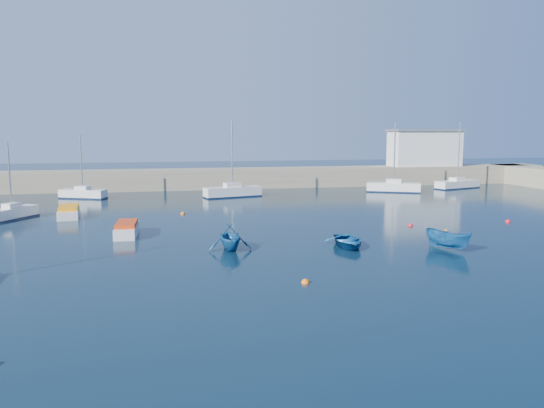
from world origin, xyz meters
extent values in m
plane|color=black|center=(0.00, 0.00, 0.00)|extent=(220.00, 220.00, 0.00)
cube|color=gray|center=(0.00, 46.00, 1.30)|extent=(96.00, 4.50, 2.60)
cube|color=silver|center=(30.00, 46.00, 5.10)|extent=(10.00, 4.00, 5.00)
cube|color=silver|center=(-20.37, 24.14, 0.50)|extent=(3.65, 4.97, 1.01)
cylinder|color=#B7BABC|center=(-20.37, 24.14, 3.85)|extent=(0.15, 0.15, 5.68)
cube|color=silver|center=(-16.39, 38.02, 0.51)|extent=(5.51, 3.56, 1.02)
cylinder|color=#B7BABC|center=(-16.39, 38.02, 4.11)|extent=(0.15, 0.15, 6.17)
cube|color=silver|center=(0.55, 35.95, 0.59)|extent=(6.93, 3.50, 1.17)
cylinder|color=#B7BABC|center=(0.55, 35.95, 5.01)|extent=(0.17, 0.17, 7.68)
cube|color=silver|center=(21.12, 36.83, 0.58)|extent=(6.74, 4.50, 1.17)
cylinder|color=#B7BABC|center=(21.12, 36.83, 4.96)|extent=(0.17, 0.17, 7.58)
cube|color=silver|center=(31.34, 39.04, 0.53)|extent=(6.97, 3.92, 1.05)
cylinder|color=#B7BABC|center=(31.34, 39.04, 4.92)|extent=(0.15, 0.15, 7.73)
cube|color=silver|center=(-10.14, 14.60, 0.38)|extent=(1.63, 4.27, 0.75)
cube|color=red|center=(-10.14, 14.60, 0.89)|extent=(1.52, 3.21, 0.28)
cube|color=silver|center=(-15.76, 24.53, 0.37)|extent=(2.21, 5.03, 0.73)
cube|color=orange|center=(-15.76, 24.53, 0.87)|extent=(2.00, 3.81, 0.27)
imported|color=#14518B|center=(4.48, 7.65, 0.38)|extent=(2.90, 3.89, 0.77)
imported|color=#14518B|center=(-3.31, 8.31, 0.85)|extent=(2.88, 3.31, 1.69)
imported|color=#14518B|center=(10.60, 5.54, 0.65)|extent=(2.58, 3.59, 1.30)
sphere|color=orange|center=(-0.52, -0.01, 0.00)|extent=(0.44, 0.44, 0.44)
sphere|color=red|center=(12.17, 13.99, 0.00)|extent=(0.43, 0.43, 0.43)
sphere|color=orange|center=(13.67, 11.10, 0.00)|extent=(0.38, 0.38, 0.38)
sphere|color=orange|center=(-5.68, 24.07, 0.00)|extent=(0.44, 0.44, 0.44)
sphere|color=red|center=(21.10, 14.04, 0.00)|extent=(0.45, 0.45, 0.45)
camera|label=1|loc=(-7.50, -25.14, 7.64)|focal=35.00mm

